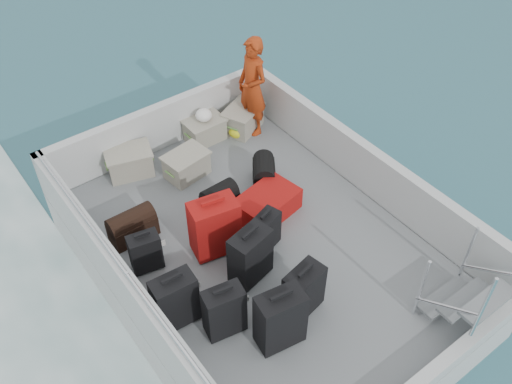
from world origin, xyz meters
The scene contains 23 objects.
ground centered at (0.00, 0.00, 0.00)m, with size 160.00×160.00×0.00m, color #1A4B5C.
ferry_hull centered at (0.00, 0.00, 0.30)m, with size 3.60×5.00×0.60m, color silver.
deck centered at (0.00, 0.00, 0.61)m, with size 3.30×4.70×0.02m, color slate.
deck_fittings centered at (0.35, -0.32, 0.99)m, with size 3.60×5.00×0.90m.
suitcase_0 centered at (-1.05, -0.72, 0.95)m, with size 0.42×0.24×0.66m, color black.
suitcase_1 centered at (-1.39, -0.31, 0.96)m, with size 0.46×0.26×0.69m, color black.
suitcase_2 centered at (-1.29, 0.54, 0.88)m, with size 0.36×0.22×0.52m, color black.
suitcase_3 centered at (-0.67, -1.17, 0.99)m, with size 0.49×0.29×0.75m, color black.
suitcase_4 centered at (-0.40, -0.30, 0.97)m, with size 0.48×0.28×0.71m, color black.
suitcase_5 centered at (-0.49, 0.29, 1.00)m, with size 0.56×0.34×0.77m, color #B3150D.
suitcase_6 centered at (-0.21, -1.01, 0.93)m, with size 0.45×0.27×0.62m, color black.
suitcase_7 centered at (0.01, -0.04, 0.88)m, with size 0.37×0.21×0.52m, color black.
suitcase_8 centered at (0.38, 0.40, 0.78)m, with size 0.53×0.80×0.32m, color #B3150D.
duffel_0 centered at (-1.19, 1.07, 0.78)m, with size 0.58×0.30×0.32m, color black, non-canonical shape.
duffel_1 centered at (-0.07, 0.81, 0.78)m, with size 0.45×0.30×0.32m, color black, non-canonical shape.
duffel_2 centered at (0.70, 0.87, 0.78)m, with size 0.46×0.30×0.32m, color black, non-canonical shape.
crate_0 centered at (-0.65, 2.16, 0.80)m, with size 0.59×0.41×0.36m, color #A3A08E.
crate_1 centered at (-0.05, 1.65, 0.79)m, with size 0.56×0.38×0.34m, color #A3A08E.
crate_2 centered at (0.59, 2.16, 0.78)m, with size 0.54×0.37×0.33m, color #A3A08E.
crate_3 centered at (1.19, 2.03, 0.80)m, with size 0.58×0.40×0.35m, color #A3A08E.
yellow_bag centered at (1.02, 1.93, 0.73)m, with size 0.28×0.26×0.22m, color yellow.
white_bag centered at (0.59, 2.16, 1.04)m, with size 0.24×0.24×0.18m, color white.
passenger centered at (1.30, 1.93, 1.38)m, with size 0.56×0.36×1.52m, color #E84515.
Camera 1 is at (-2.84, -3.64, 5.94)m, focal length 40.00 mm.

